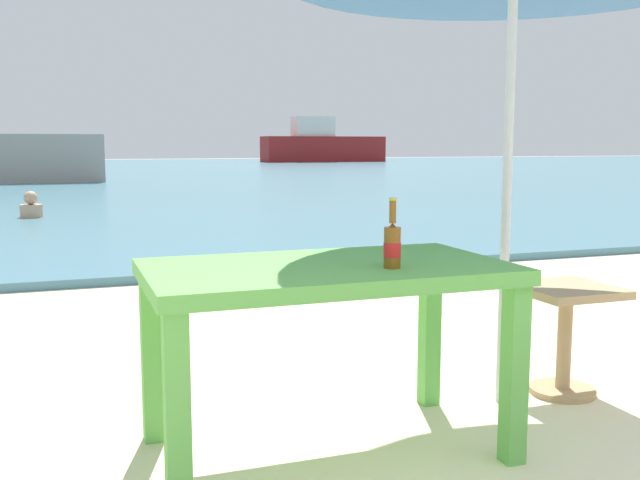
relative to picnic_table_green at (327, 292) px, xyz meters
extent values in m
cube|color=teal|center=(1.25, 28.83, -0.61)|extent=(120.00, 50.00, 0.08)
cube|color=#60B24C|center=(0.00, 0.00, 0.08)|extent=(1.40, 0.80, 0.06)
cube|color=#60B24C|center=(-0.64, -0.34, -0.30)|extent=(0.08, 0.08, 0.70)
cube|color=#60B24C|center=(0.64, -0.34, -0.30)|extent=(0.08, 0.08, 0.70)
cube|color=#60B24C|center=(-0.64, 0.34, -0.30)|extent=(0.08, 0.08, 0.70)
cube|color=#60B24C|center=(0.64, 0.34, -0.30)|extent=(0.08, 0.08, 0.70)
cylinder|color=brown|center=(0.20, -0.17, 0.19)|extent=(0.06, 0.06, 0.16)
cone|color=brown|center=(0.20, -0.17, 0.27)|extent=(0.06, 0.06, 0.03)
cylinder|color=brown|center=(0.20, -0.17, 0.32)|extent=(0.03, 0.03, 0.09)
cylinder|color=red|center=(0.20, -0.17, 0.18)|extent=(0.07, 0.07, 0.05)
cylinder|color=gold|center=(0.20, -0.17, 0.37)|extent=(0.03, 0.03, 0.01)
cylinder|color=silver|center=(0.98, 0.25, 0.50)|extent=(0.04, 0.04, 2.30)
cube|color=tan|center=(1.33, 0.24, -0.13)|extent=(0.44, 0.44, 0.04)
cylinder|color=tan|center=(1.33, 0.24, -0.40)|extent=(0.07, 0.07, 0.50)
cylinder|color=tan|center=(1.33, 0.24, -0.64)|extent=(0.32, 0.32, 0.03)
cylinder|color=tan|center=(-1.39, 9.67, -0.47)|extent=(0.34, 0.34, 0.20)
sphere|color=tan|center=(-1.39, 9.67, -0.27)|extent=(0.21, 0.21, 0.21)
cube|color=maroon|center=(15.31, 42.27, 0.24)|extent=(7.90, 2.16, 1.62)
cube|color=silver|center=(14.59, 42.27, 1.68)|extent=(2.51, 1.62, 1.26)
camera|label=1|loc=(-0.97, -2.63, 0.57)|focal=41.08mm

